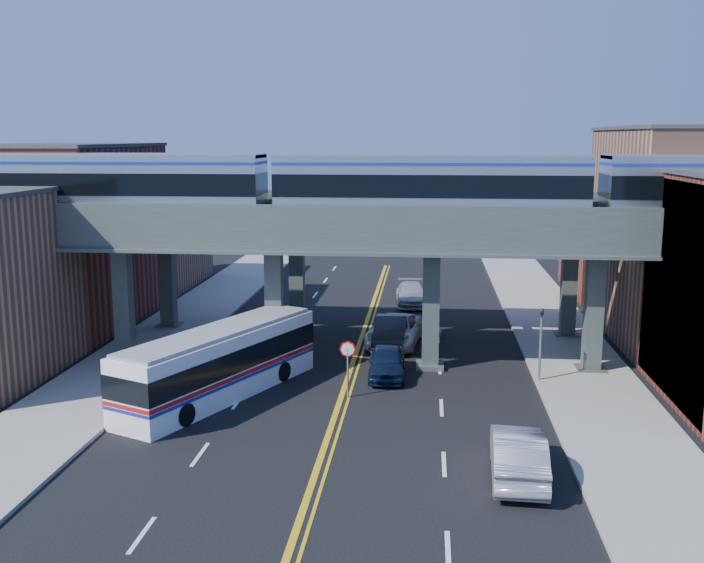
# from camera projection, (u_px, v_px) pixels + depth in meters

# --- Properties ---
(ground) EXTENTS (120.00, 120.00, 0.00)m
(ground) POSITION_uv_depth(u_px,v_px,m) (333.00, 421.00, 32.53)
(ground) COLOR black
(ground) RESTS_ON ground
(sidewalk_west) EXTENTS (5.00, 70.00, 0.16)m
(sidewalk_west) POSITION_uv_depth(u_px,v_px,m) (149.00, 348.00, 43.39)
(sidewalk_west) COLOR gray
(sidewalk_west) RESTS_ON ground
(sidewalk_east) EXTENTS (5.00, 70.00, 0.16)m
(sidewalk_east) POSITION_uv_depth(u_px,v_px,m) (573.00, 359.00, 41.21)
(sidewalk_east) COLOR gray
(sidewalk_east) RESTS_ON ground
(building_west_b) EXTENTS (8.00, 14.00, 11.00)m
(building_west_b) POSITION_uv_depth(u_px,v_px,m) (70.00, 236.00, 48.94)
(building_west_b) COLOR brown
(building_west_b) RESTS_ON ground
(building_west_c) EXTENTS (8.00, 10.00, 8.00)m
(building_west_c) POSITION_uv_depth(u_px,v_px,m) (145.00, 234.00, 61.94)
(building_west_c) COLOR #93664C
(building_west_c) RESTS_ON ground
(building_east_b) EXTENTS (8.00, 14.00, 12.00)m
(building_east_b) POSITION_uv_depth(u_px,v_px,m) (683.00, 235.00, 45.34)
(building_east_b) COLOR #93664C
(building_east_b) RESTS_ON ground
(building_east_c) EXTENTS (8.00, 10.00, 9.00)m
(building_east_c) POSITION_uv_depth(u_px,v_px,m) (626.00, 234.00, 58.34)
(building_east_c) COLOR brown
(building_east_c) RESTS_ON ground
(mural_panel) EXTENTS (0.10, 9.50, 9.50)m
(mural_panel) POSITION_uv_depth(u_px,v_px,m) (674.00, 296.00, 34.20)
(mural_panel) COLOR teal
(mural_panel) RESTS_ON ground
(elevated_viaduct_near) EXTENTS (52.00, 3.60, 7.40)m
(elevated_viaduct_near) POSITION_uv_depth(u_px,v_px,m) (352.00, 241.00, 39.18)
(elevated_viaduct_near) COLOR #444F4A
(elevated_viaduct_near) RESTS_ON ground
(elevated_viaduct_far) EXTENTS (52.00, 3.60, 7.40)m
(elevated_viaduct_far) POSITION_uv_depth(u_px,v_px,m) (363.00, 225.00, 46.03)
(elevated_viaduct_far) COLOR #444F4A
(elevated_viaduct_far) RESTS_ON ground
(transit_train) EXTENTS (46.90, 2.94, 3.43)m
(transit_train) POSITION_uv_depth(u_px,v_px,m) (430.00, 186.00, 38.31)
(transit_train) COLOR black
(transit_train) RESTS_ON elevated_viaduct_near
(stop_sign) EXTENTS (0.76, 0.09, 2.63)m
(stop_sign) POSITION_uv_depth(u_px,v_px,m) (348.00, 360.00, 35.12)
(stop_sign) COLOR slate
(stop_sign) RESTS_ON ground
(traffic_signal) EXTENTS (0.15, 0.18, 4.10)m
(traffic_signal) POSITION_uv_depth(u_px,v_px,m) (541.00, 336.00, 37.11)
(traffic_signal) COLOR slate
(traffic_signal) RESTS_ON ground
(transit_bus) EXTENTS (7.12, 11.57, 2.97)m
(transit_bus) POSITION_uv_depth(u_px,v_px,m) (220.00, 363.00, 35.35)
(transit_bus) COLOR white
(transit_bus) RESTS_ON ground
(car_lane_a) EXTENTS (1.91, 4.44, 1.49)m
(car_lane_a) POSITION_uv_depth(u_px,v_px,m) (387.00, 362.00, 38.33)
(car_lane_a) COLOR #0F1B37
(car_lane_a) RESTS_ON ground
(car_lane_b) EXTENTS (1.91, 5.10, 1.67)m
(car_lane_b) POSITION_uv_depth(u_px,v_px,m) (391.00, 332.00, 43.88)
(car_lane_b) COLOR #313133
(car_lane_b) RESTS_ON ground
(car_lane_c) EXTENTS (3.47, 6.17, 1.63)m
(car_lane_c) POSITION_uv_depth(u_px,v_px,m) (395.00, 331.00, 44.27)
(car_lane_c) COLOR white
(car_lane_c) RESTS_ON ground
(car_lane_d) EXTENTS (2.50, 5.32, 1.50)m
(car_lane_d) POSITION_uv_depth(u_px,v_px,m) (412.00, 294.00, 54.87)
(car_lane_d) COLOR #ADACB1
(car_lane_d) RESTS_ON ground
(car_parked_curb) EXTENTS (2.05, 5.24, 1.70)m
(car_parked_curb) POSITION_uv_depth(u_px,v_px,m) (518.00, 454.00, 26.97)
(car_parked_curb) COLOR #A6A7AB
(car_parked_curb) RESTS_ON ground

